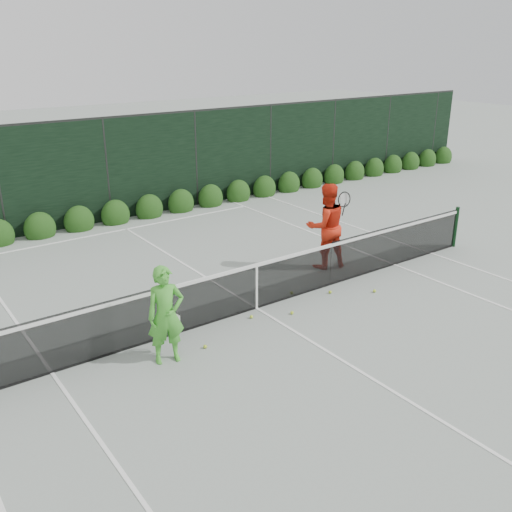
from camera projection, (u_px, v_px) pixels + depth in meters
ground at (257, 308)px, 11.54m from camera, size 80.00×80.00×0.00m
tennis_net at (256, 285)px, 11.33m from camera, size 12.90×0.10×1.07m
player_woman at (166, 315)px, 9.37m from camera, size 0.70×0.54×1.70m
player_man at (326, 226)px, 13.33m from camera, size 1.16×1.00×2.03m
court_lines at (257, 308)px, 11.53m from camera, size 11.03×23.83×0.01m
windscreen_fence at (357, 283)px, 8.94m from camera, size 32.00×21.07×3.06m
hedge_row at (116, 215)px, 16.88m from camera, size 31.66×0.65×0.94m
tennis_balls at (277, 308)px, 11.49m from camera, size 4.26×1.78×0.07m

